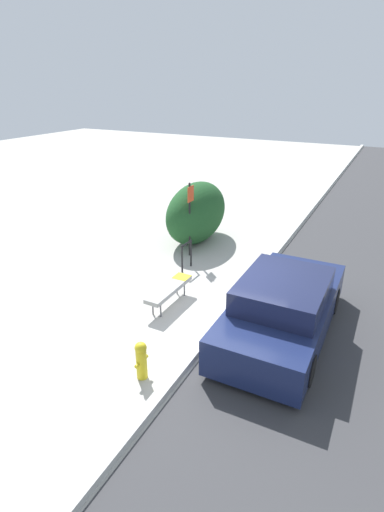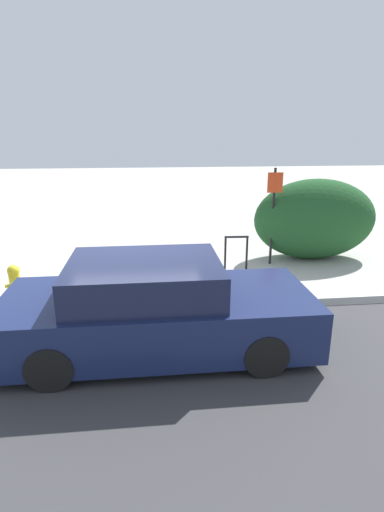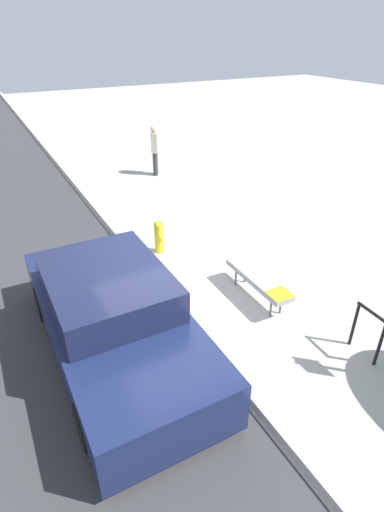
{
  "view_description": "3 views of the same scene",
  "coord_description": "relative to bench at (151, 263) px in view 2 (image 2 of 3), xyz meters",
  "views": [
    {
      "loc": [
        -7.0,
        -2.91,
        5.02
      ],
      "look_at": [
        1.56,
        1.47,
        0.79
      ],
      "focal_mm": 28.0,
      "sensor_mm": 36.0,
      "label": 1
    },
    {
      "loc": [
        0.29,
        -6.61,
        3.09
      ],
      "look_at": [
        1.07,
        0.61,
        0.82
      ],
      "focal_mm": 28.0,
      "sensor_mm": 36.0,
      "label": 2
    },
    {
      "loc": [
        5.07,
        -2.51,
        4.42
      ],
      "look_at": [
        -0.09,
        0.26,
        1.05
      ],
      "focal_mm": 28.0,
      "sensor_mm": 36.0,
      "label": 3
    }
  ],
  "objects": [
    {
      "name": "bike_rack",
      "position": [
        1.96,
        0.56,
        0.08
      ],
      "size": [
        0.55,
        0.08,
        0.83
      ],
      "rotation": [
        0.0,
        0.0,
        -0.05
      ],
      "color": "black",
      "rests_on": "ground_plane"
    },
    {
      "name": "shrub_hedge",
      "position": [
        4.1,
        1.31,
        0.57
      ],
      "size": [
        3.08,
        1.57,
        2.0
      ],
      "color": "#1E4C23",
      "rests_on": "ground_plane"
    },
    {
      "name": "curb",
      "position": [
        -0.28,
        -1.44,
        -0.36
      ],
      "size": [
        60.0,
        0.2,
        0.13
      ],
      "color": "#B7B7B2",
      "rests_on": "ground_plane"
    },
    {
      "name": "ground_plane",
      "position": [
        -0.28,
        -1.44,
        -0.43
      ],
      "size": [
        60.0,
        60.0,
        0.0
      ],
      "primitive_type": "plane",
      "color": "#ADAAA3"
    },
    {
      "name": "sign_post",
      "position": [
        2.9,
        0.94,
        0.96
      ],
      "size": [
        0.36,
        0.08,
        2.3
      ],
      "color": "black",
      "rests_on": "ground_plane"
    },
    {
      "name": "parked_car_near",
      "position": [
        0.05,
        -2.75,
        0.21
      ],
      "size": [
        4.41,
        1.88,
        1.37
      ],
      "rotation": [
        0.0,
        0.0,
        0.0
      ],
      "color": "black",
      "rests_on": "ground_plane"
    },
    {
      "name": "bench",
      "position": [
        0.0,
        0.0,
        0.0
      ],
      "size": [
        1.61,
        0.42,
        0.49
      ],
      "rotation": [
        0.0,
        0.0,
        -0.02
      ],
      "color": "#515156",
      "rests_on": "ground_plane"
    },
    {
      "name": "fire_hydrant",
      "position": [
        -2.5,
        -0.86,
        -0.02
      ],
      "size": [
        0.36,
        0.22,
        0.77
      ],
      "color": "gold",
      "rests_on": "ground_plane"
    }
  ]
}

